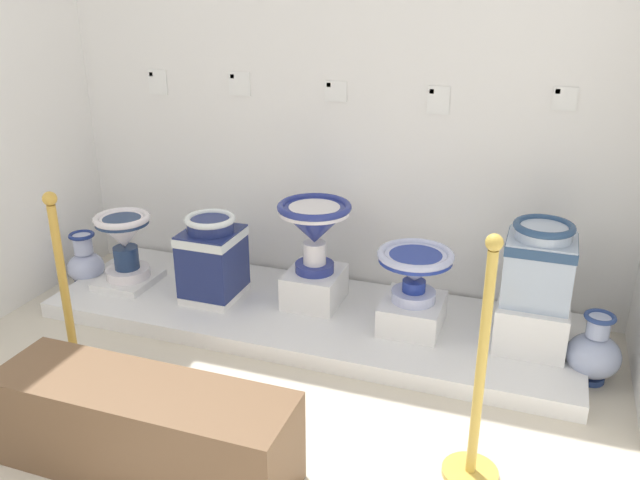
% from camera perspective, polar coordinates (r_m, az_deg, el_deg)
% --- Properties ---
extents(wall_back, '(3.63, 0.06, 3.28)m').
position_cam_1_polar(wall_back, '(3.84, 1.62, 18.57)').
color(wall_back, white).
rests_on(wall_back, ground_plane).
extents(display_platform, '(2.99, 0.92, 0.09)m').
position_cam_1_polar(display_platform, '(3.82, -1.01, -6.57)').
color(display_platform, white).
rests_on(display_platform, ground_plane).
extents(plinth_block_squat_floral, '(0.32, 0.36, 0.04)m').
position_cam_1_polar(plinth_block_squat_floral, '(4.26, -16.16, -3.32)').
color(plinth_block_squat_floral, white).
rests_on(plinth_block_squat_floral, display_platform).
extents(antique_toilet_squat_floral, '(0.34, 0.34, 0.40)m').
position_cam_1_polar(antique_toilet_squat_floral, '(4.15, -16.57, 0.26)').
color(antique_toilet_squat_floral, white).
rests_on(antique_toilet_squat_floral, plinth_block_squat_floral).
extents(plinth_block_pale_glazed, '(0.30, 0.35, 0.04)m').
position_cam_1_polar(plinth_block_pale_glazed, '(3.98, -9.06, -4.55)').
color(plinth_block_pale_glazed, white).
rests_on(plinth_block_pale_glazed, display_platform).
extents(antique_toilet_pale_glazed, '(0.32, 0.35, 0.46)m').
position_cam_1_polar(antique_toilet_pale_glazed, '(3.87, -9.29, -1.08)').
color(antique_toilet_pale_glazed, navy).
rests_on(antique_toilet_pale_glazed, plinth_block_pale_glazed).
extents(plinth_block_slender_white, '(0.31, 0.35, 0.20)m').
position_cam_1_polar(plinth_block_slender_white, '(3.83, -0.47, -4.04)').
color(plinth_block_slender_white, white).
rests_on(plinth_block_slender_white, display_platform).
extents(antique_toilet_slender_white, '(0.42, 0.42, 0.41)m').
position_cam_1_polar(antique_toilet_slender_white, '(3.68, -0.48, 1.38)').
color(antique_toilet_slender_white, navy).
rests_on(antique_toilet_slender_white, plinth_block_slender_white).
extents(plinth_block_rightmost, '(0.32, 0.36, 0.16)m').
position_cam_1_polar(plinth_block_rightmost, '(3.61, 7.96, -6.31)').
color(plinth_block_rightmost, white).
rests_on(plinth_block_rightmost, display_platform).
extents(antique_toilet_rightmost, '(0.40, 0.40, 0.29)m').
position_cam_1_polar(antique_toilet_rightmost, '(3.49, 8.20, -2.31)').
color(antique_toilet_rightmost, silver).
rests_on(antique_toilet_rightmost, plinth_block_rightmost).
extents(plinth_block_broad_patterned, '(0.35, 0.40, 0.24)m').
position_cam_1_polar(plinth_block_broad_patterned, '(3.58, 17.78, -6.73)').
color(plinth_block_broad_patterned, white).
rests_on(plinth_block_broad_patterned, display_platform).
extents(antique_toilet_broad_patterned, '(0.33, 0.31, 0.42)m').
position_cam_1_polar(antique_toilet_broad_patterned, '(3.43, 18.43, -1.69)').
color(antique_toilet_broad_patterned, '#A6B7CF').
rests_on(antique_toilet_broad_patterned, plinth_block_broad_patterned).
extents(info_placard_first, '(0.13, 0.01, 0.15)m').
position_cam_1_polar(info_placard_first, '(4.36, -13.84, 13.11)').
color(info_placard_first, white).
extents(info_placard_second, '(0.14, 0.01, 0.14)m').
position_cam_1_polar(info_placard_second, '(4.08, -6.98, 13.24)').
color(info_placard_second, white).
extents(info_placard_third, '(0.13, 0.01, 0.12)m').
position_cam_1_polar(info_placard_third, '(3.85, 1.35, 12.72)').
color(info_placard_third, white).
extents(info_placard_fourth, '(0.12, 0.01, 0.15)m').
position_cam_1_polar(info_placard_fourth, '(3.71, 10.16, 11.81)').
color(info_placard_fourth, white).
extents(info_placard_fifth, '(0.12, 0.01, 0.12)m').
position_cam_1_polar(info_placard_fifth, '(3.66, 20.36, 11.37)').
color(info_placard_fifth, white).
extents(decorative_vase_corner, '(0.23, 0.23, 0.36)m').
position_cam_1_polar(decorative_vase_corner, '(4.47, -19.57, -1.97)').
color(decorative_vase_corner, navy).
rests_on(decorative_vase_corner, ground_plane).
extents(decorative_vase_spare, '(0.26, 0.26, 0.36)m').
position_cam_1_polar(decorative_vase_spare, '(3.52, 22.55, -9.00)').
color(decorative_vase_spare, navy).
rests_on(decorative_vase_spare, ground_plane).
extents(stanchion_post_near_left, '(0.22, 0.22, 0.99)m').
position_cam_1_polar(stanchion_post_near_left, '(3.35, -20.77, -6.87)').
color(stanchion_post_near_left, gold).
rests_on(stanchion_post_near_left, ground_plane).
extents(stanchion_post_near_right, '(0.22, 0.22, 1.04)m').
position_cam_1_polar(stanchion_post_near_right, '(2.66, 13.42, -13.47)').
color(stanchion_post_near_right, gold).
rests_on(stanchion_post_near_right, ground_plane).
extents(museum_bench, '(1.22, 0.36, 0.40)m').
position_cam_1_polar(museum_bench, '(2.79, -14.90, -15.49)').
color(museum_bench, brown).
rests_on(museum_bench, ground_plane).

